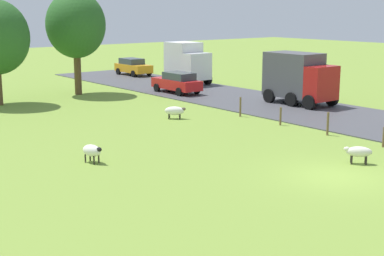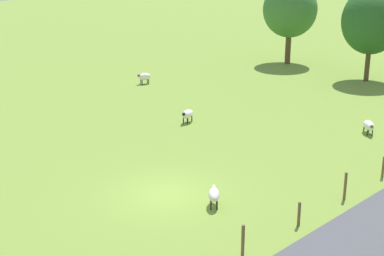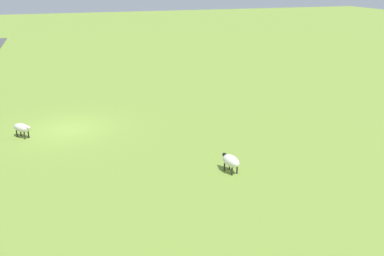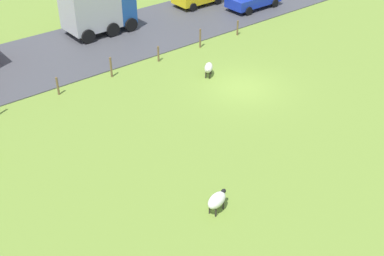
# 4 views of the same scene
# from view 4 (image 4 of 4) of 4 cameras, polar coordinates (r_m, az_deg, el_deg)

# --- Properties ---
(ground_plane) EXTENTS (160.00, 160.00, 0.00)m
(ground_plane) POSITION_cam_4_polar(r_m,az_deg,el_deg) (27.53, 6.05, 4.76)
(ground_plane) COLOR olive
(road_strip) EXTENTS (8.00, 80.00, 0.06)m
(road_strip) POSITION_cam_4_polar(r_m,az_deg,el_deg) (34.99, -6.29, 11.16)
(road_strip) COLOR #47474C
(road_strip) RESTS_ON ground_plane
(sheep_0) EXTENTS (1.09, 1.12, 0.77)m
(sheep_0) POSITION_cam_4_polar(r_m,az_deg,el_deg) (28.42, 1.95, 7.10)
(sheep_0) COLOR silver
(sheep_0) RESTS_ON ground_plane
(sheep_1) EXTENTS (0.75, 1.13, 0.80)m
(sheep_1) POSITION_cam_4_polar(r_m,az_deg,el_deg) (18.76, 2.96, -8.47)
(sheep_1) COLOR white
(sheep_1) RESTS_ON ground_plane
(fence_post_0) EXTENTS (0.12, 0.12, 1.05)m
(fence_post_0) POSITION_cam_4_polar(r_m,az_deg,el_deg) (34.32, 5.38, 11.66)
(fence_post_0) COLOR brown
(fence_post_0) RESTS_ON ground_plane
(fence_post_1) EXTENTS (0.12, 0.12, 1.29)m
(fence_post_1) POSITION_cam_4_polar(r_m,az_deg,el_deg) (32.16, 0.97, 10.52)
(fence_post_1) COLOR brown
(fence_post_1) RESTS_ON ground_plane
(fence_post_2) EXTENTS (0.12, 0.12, 1.01)m
(fence_post_2) POSITION_cam_4_polar(r_m,az_deg,el_deg) (30.33, -3.98, 8.71)
(fence_post_2) COLOR brown
(fence_post_2) RESTS_ON ground_plane
(fence_post_3) EXTENTS (0.12, 0.12, 1.24)m
(fence_post_3) POSITION_cam_4_polar(r_m,az_deg,el_deg) (28.67, -9.51, 7.08)
(fence_post_3) COLOR brown
(fence_post_3) RESTS_ON ground_plane
(fence_post_4) EXTENTS (0.12, 0.12, 1.04)m
(fence_post_4) POSITION_cam_4_polar(r_m,az_deg,el_deg) (27.43, -15.54, 4.79)
(fence_post_4) COLOR brown
(fence_post_4) RESTS_ON ground_plane
(truck_1) EXTENTS (2.82, 4.68, 3.65)m
(truck_1) POSITION_cam_4_polar(r_m,az_deg,el_deg) (34.67, -11.21, 13.95)
(truck_1) COLOR #1E4C99
(truck_1) RESTS_ON road_strip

